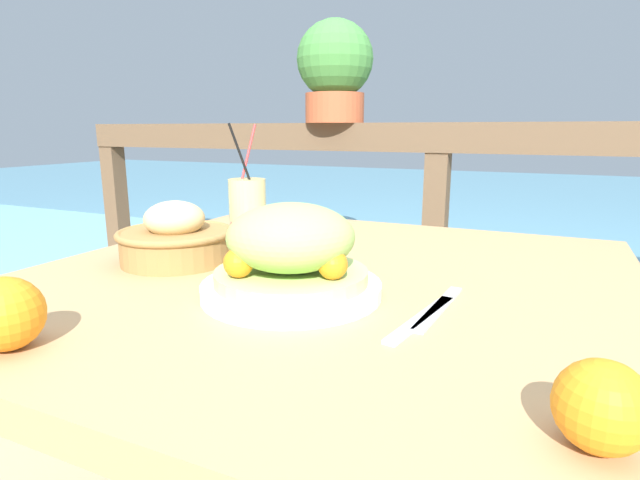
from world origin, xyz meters
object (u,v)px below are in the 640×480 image
(salad_plate, at_px, (289,256))
(potted_plant, at_px, (335,69))
(drink_glass, at_px, (248,211))
(bread_basket, at_px, (176,238))

(salad_plate, xyz_separation_m, potted_plant, (-0.35, 0.97, 0.36))
(drink_glass, height_order, bread_basket, drink_glass)
(salad_plate, xyz_separation_m, drink_glass, (-0.23, 0.26, 0.01))
(salad_plate, bearing_deg, bread_basket, 163.60)
(bread_basket, height_order, potted_plant, potted_plant)
(potted_plant, bearing_deg, drink_glass, -80.94)
(drink_glass, distance_m, potted_plant, 0.81)
(drink_glass, xyz_separation_m, bread_basket, (-0.04, -0.18, -0.02))
(drink_glass, bearing_deg, potted_plant, 99.06)
(salad_plate, height_order, drink_glass, drink_glass)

